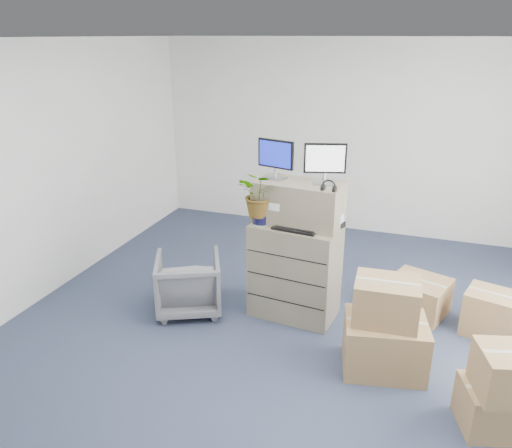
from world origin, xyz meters
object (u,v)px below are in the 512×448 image
Objects in this scene: office_chair at (188,281)px; water_bottle at (301,213)px; filing_cabinet_lower at (295,270)px; keyboard at (295,229)px; potted_plant at (261,200)px; monitor_right at (325,161)px; monitor_left at (276,157)px.

water_bottle is at bearing 171.65° from office_chair.
water_bottle reaches higher than filing_cabinet_lower.
keyboard is 0.21m from water_bottle.
potted_plant is at bearing -159.31° from water_bottle.
water_bottle is (-0.21, -0.01, -0.55)m from monitor_right.
monitor_right is (0.51, -0.04, 0.00)m from monitor_left.
monitor_left is at bearing 171.09° from water_bottle.
filing_cabinet_lower is at bearing 177.42° from monitor_right.
monitor_left is 0.57× the size of office_chair.
water_bottle is at bearing 20.69° from potted_plant.
filing_cabinet_lower is 2.30× the size of keyboard.
monitor_left reaches higher than keyboard.
filing_cabinet_lower is 1.48× the size of office_chair.
keyboard is at bearing 162.71° from office_chair.
filing_cabinet_lower is 1.20m from monitor_left.
filing_cabinet_lower is at bearing 15.42° from potted_plant.
filing_cabinet_lower is at bearing 169.82° from office_chair.
water_bottle is 0.44m from potted_plant.
potted_plant is at bearing 169.71° from office_chair.
water_bottle is (0.04, 0.05, 0.62)m from filing_cabinet_lower.
monitor_left is 0.89× the size of keyboard.
office_chair is (-1.12, -0.16, -0.69)m from keyboard.
monitor_right is 1.78× the size of water_bottle.
keyboard is at bearing -6.60° from potted_plant.
monitor_right reaches higher than office_chair.
filing_cabinet_lower is 2.58× the size of monitor_left.
potted_plant reaches higher than water_bottle.
potted_plant is (-0.35, -0.10, 0.77)m from filing_cabinet_lower.
monitor_left is 0.45m from potted_plant.
office_chair is (-1.10, -0.30, -0.16)m from filing_cabinet_lower.
office_chair is (-0.84, -0.39, -1.34)m from monitor_left.
filing_cabinet_lower is 1.15m from office_chair.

